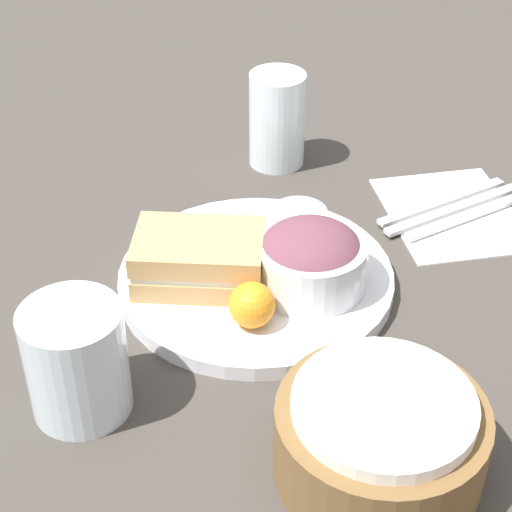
# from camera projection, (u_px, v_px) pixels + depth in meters

# --- Properties ---
(ground_plane) EXTENTS (4.00, 4.00, 0.00)m
(ground_plane) POSITION_uv_depth(u_px,v_px,m) (256.00, 285.00, 0.85)
(ground_plane) COLOR #3D3833
(plate) EXTENTS (0.27, 0.27, 0.02)m
(plate) POSITION_uv_depth(u_px,v_px,m) (256.00, 279.00, 0.85)
(plate) COLOR silver
(plate) RESTS_ON ground_plane
(sandwich) EXTENTS (0.14, 0.11, 0.05)m
(sandwich) POSITION_uv_depth(u_px,v_px,m) (200.00, 261.00, 0.82)
(sandwich) COLOR tan
(sandwich) RESTS_ON plate
(salad_bowl) EXTENTS (0.11, 0.11, 0.06)m
(salad_bowl) POSITION_uv_depth(u_px,v_px,m) (310.00, 258.00, 0.81)
(salad_bowl) COLOR white
(salad_bowl) RESTS_ON plate
(dressing_cup) EXTENTS (0.06, 0.06, 0.03)m
(dressing_cup) POSITION_uv_depth(u_px,v_px,m) (299.00, 224.00, 0.88)
(dressing_cup) COLOR #99999E
(dressing_cup) RESTS_ON plate
(orange_wedge) EXTENTS (0.04, 0.04, 0.04)m
(orange_wedge) POSITION_uv_depth(u_px,v_px,m) (252.00, 305.00, 0.77)
(orange_wedge) COLOR orange
(orange_wedge) RESTS_ON plate
(drink_glass) EXTENTS (0.08, 0.08, 0.10)m
(drink_glass) POSITION_uv_depth(u_px,v_px,m) (77.00, 361.00, 0.69)
(drink_glass) COLOR silver
(drink_glass) RESTS_ON ground_plane
(bread_basket) EXTENTS (0.16, 0.16, 0.08)m
(bread_basket) POSITION_uv_depth(u_px,v_px,m) (380.00, 437.00, 0.65)
(bread_basket) COLOR brown
(bread_basket) RESTS_ON ground_plane
(napkin) EXTENTS (0.14, 0.17, 0.00)m
(napkin) POSITION_uv_depth(u_px,v_px,m) (452.00, 213.00, 0.95)
(napkin) COLOR white
(napkin) RESTS_ON ground_plane
(fork) EXTENTS (0.17, 0.07, 0.01)m
(fork) POSITION_uv_depth(u_px,v_px,m) (442.00, 202.00, 0.96)
(fork) COLOR silver
(fork) RESTS_ON napkin
(knife) EXTENTS (0.18, 0.07, 0.01)m
(knife) POSITION_uv_depth(u_px,v_px,m) (453.00, 209.00, 0.95)
(knife) COLOR silver
(knife) RESTS_ON napkin
(spoon) EXTENTS (0.15, 0.06, 0.01)m
(spoon) POSITION_uv_depth(u_px,v_px,m) (464.00, 217.00, 0.94)
(spoon) COLOR silver
(spoon) RESTS_ON napkin
(water_glass) EXTENTS (0.07, 0.07, 0.11)m
(water_glass) POSITION_uv_depth(u_px,v_px,m) (277.00, 119.00, 1.02)
(water_glass) COLOR silver
(water_glass) RESTS_ON ground_plane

